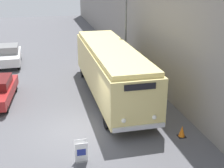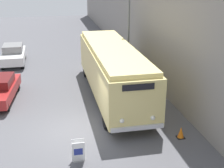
{
  "view_description": "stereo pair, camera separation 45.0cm",
  "coord_description": "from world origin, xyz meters",
  "px_view_note": "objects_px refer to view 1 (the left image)",
  "views": [
    {
      "loc": [
        -1.52,
        -13.43,
        7.41
      ],
      "look_at": [
        2.0,
        1.31,
        1.8
      ],
      "focal_mm": 50.0,
      "sensor_mm": 36.0,
      "label": 1
    },
    {
      "loc": [
        -1.08,
        -13.53,
        7.41
      ],
      "look_at": [
        2.0,
        1.31,
        1.8
      ],
      "focal_mm": 50.0,
      "sensor_mm": 36.0,
      "label": 2
    }
  ],
  "objects_px": {
    "sign_board": "(81,152)",
    "traffic_cone": "(182,131)",
    "streetlamp": "(126,11)",
    "vintage_bus": "(111,68)",
    "parked_car_mid": "(9,55)"
  },
  "relations": [
    {
      "from": "sign_board",
      "to": "traffic_cone",
      "type": "relative_size",
      "value": 1.7
    },
    {
      "from": "vintage_bus",
      "to": "traffic_cone",
      "type": "height_order",
      "value": "vintage_bus"
    },
    {
      "from": "vintage_bus",
      "to": "streetlamp",
      "type": "height_order",
      "value": "streetlamp"
    },
    {
      "from": "vintage_bus",
      "to": "traffic_cone",
      "type": "xyz_separation_m",
      "value": [
        2.05,
        -5.69,
        -1.5
      ]
    },
    {
      "from": "sign_board",
      "to": "streetlamp",
      "type": "bearing_deg",
      "value": 65.35
    },
    {
      "from": "sign_board",
      "to": "parked_car_mid",
      "type": "bearing_deg",
      "value": 104.03
    },
    {
      "from": "vintage_bus",
      "to": "parked_car_mid",
      "type": "distance_m",
      "value": 10.74
    },
    {
      "from": "sign_board",
      "to": "traffic_cone",
      "type": "bearing_deg",
      "value": 10.59
    },
    {
      "from": "vintage_bus",
      "to": "parked_car_mid",
      "type": "xyz_separation_m",
      "value": [
        -6.57,
        8.44,
        -0.96
      ]
    },
    {
      "from": "vintage_bus",
      "to": "streetlamp",
      "type": "xyz_separation_m",
      "value": [
        1.98,
        3.86,
        2.85
      ]
    },
    {
      "from": "parked_car_mid",
      "to": "traffic_cone",
      "type": "relative_size",
      "value": 7.76
    },
    {
      "from": "vintage_bus",
      "to": "streetlamp",
      "type": "relative_size",
      "value": 1.52
    },
    {
      "from": "streetlamp",
      "to": "traffic_cone",
      "type": "height_order",
      "value": "streetlamp"
    },
    {
      "from": "vintage_bus",
      "to": "traffic_cone",
      "type": "distance_m",
      "value": 6.23
    },
    {
      "from": "sign_board",
      "to": "traffic_cone",
      "type": "distance_m",
      "value": 4.95
    }
  ]
}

